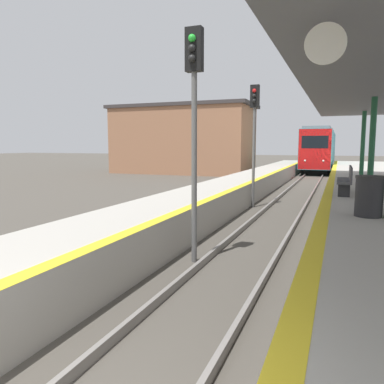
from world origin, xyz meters
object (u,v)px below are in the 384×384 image
signal_near (194,103)px  signal_mid (254,123)px  train (321,149)px  trash_bin (369,196)px  bench (346,179)px

signal_near → signal_mid: 7.89m
train → trash_bin: bearing=-85.6°
signal_near → bench: size_ratio=2.54×
signal_mid → signal_near: bearing=-87.2°
signal_mid → trash_bin: size_ratio=5.42×
signal_near → bench: (3.19, 5.77, -2.01)m
train → trash_bin: (2.62, -34.15, -0.69)m
train → bench: bearing=-85.8°
signal_near → signal_mid: (-0.39, 7.88, 0.00)m
train → trash_bin: 34.26m
signal_near → trash_bin: (3.61, 1.69, -2.04)m
signal_mid → bench: 4.61m
train → signal_near: signal_near is taller
train → signal_near: bearing=-91.6°
signal_near → trash_bin: signal_near is taller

